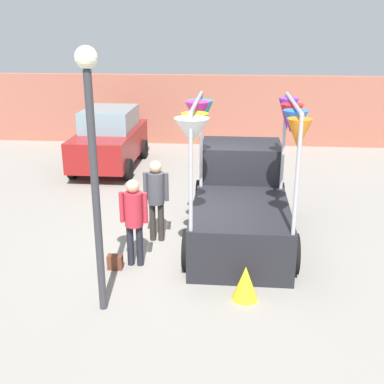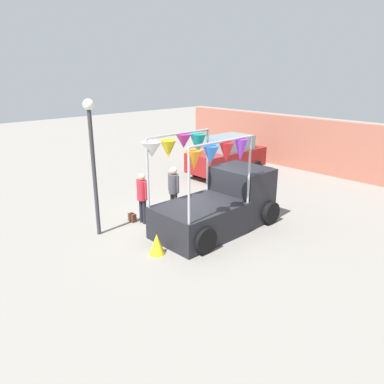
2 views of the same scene
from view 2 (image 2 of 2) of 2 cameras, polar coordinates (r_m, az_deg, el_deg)
ground_plane at (r=12.47m, az=-0.40°, el=-4.80°), size 60.00×60.00×0.00m
vendor_truck at (r=11.94m, az=4.45°, el=-1.22°), size 2.40×4.09×3.08m
parked_car at (r=18.09m, az=5.41°, el=5.56°), size 1.88×4.00×1.88m
person_customer at (r=12.26m, az=-7.61°, el=-0.20°), size 0.53×0.34×1.71m
person_vendor at (r=12.75m, az=-2.82°, el=0.80°), size 0.53×0.34×1.76m
handbag at (r=12.73m, az=-9.10°, el=-3.86°), size 0.28×0.16×0.28m
street_lamp at (r=11.26m, az=-14.96°, el=6.26°), size 0.32×0.32×4.10m
brick_boundary_wall at (r=19.20m, az=20.01°, el=6.36°), size 18.00×0.36×2.60m
folded_kite_bundle_sunflower at (r=10.42m, az=-5.37°, el=-7.92°), size 0.62×0.62×0.60m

